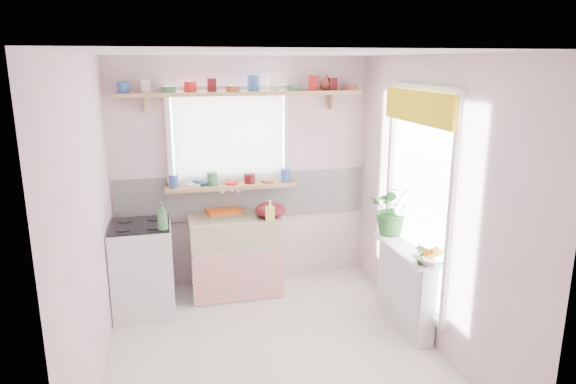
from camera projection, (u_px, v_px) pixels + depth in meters
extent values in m
plane|color=silver|center=(275.00, 353.00, 4.43)|extent=(3.20, 3.20, 0.00)
plane|color=white|center=(273.00, 53.00, 3.81)|extent=(3.20, 3.20, 0.00)
plane|color=#FBD3DA|center=(243.00, 173.00, 5.62)|extent=(2.80, 0.00, 2.80)
plane|color=#FBD3DA|center=(340.00, 302.00, 2.61)|extent=(2.80, 0.00, 2.80)
plane|color=#FBD3DA|center=(89.00, 227.00, 3.80)|extent=(0.00, 3.20, 3.20)
plane|color=#FBD3DA|center=(432.00, 203.00, 4.44)|extent=(0.00, 3.20, 3.20)
cube|color=white|center=(244.00, 195.00, 5.67)|extent=(2.74, 0.03, 0.50)
cube|color=pink|center=(244.00, 213.00, 5.72)|extent=(2.74, 0.02, 0.12)
cube|color=white|center=(229.00, 137.00, 5.49)|extent=(1.20, 0.01, 1.00)
cube|color=white|center=(229.00, 138.00, 5.42)|extent=(1.15, 0.02, 0.95)
cube|color=white|center=(420.00, 197.00, 4.63)|extent=(0.01, 1.10, 1.90)
cube|color=yellow|center=(417.00, 107.00, 4.41)|extent=(0.03, 1.20, 0.28)
cube|color=white|center=(236.00, 268.00, 5.55)|extent=(0.85, 0.55, 0.55)
cube|color=#DA4D40|center=(239.00, 278.00, 5.29)|extent=(0.95, 0.02, 0.53)
cube|color=#C3B58E|center=(235.00, 230.00, 5.44)|extent=(0.95, 0.55, 0.30)
cylinder|color=silver|center=(231.00, 188.00, 5.58)|extent=(0.03, 0.22, 0.03)
cube|color=white|center=(143.00, 269.00, 5.05)|extent=(0.58, 0.58, 0.90)
cube|color=black|center=(140.00, 226.00, 4.94)|extent=(0.56, 0.56, 0.02)
cylinder|color=black|center=(123.00, 230.00, 4.77)|extent=(0.14, 0.14, 0.01)
cylinder|color=black|center=(154.00, 227.00, 4.84)|extent=(0.14, 0.14, 0.01)
cylinder|color=black|center=(125.00, 221.00, 5.04)|extent=(0.14, 0.14, 0.01)
cylinder|color=black|center=(155.00, 219.00, 5.10)|extent=(0.14, 0.14, 0.01)
cube|color=white|center=(405.00, 288.00, 4.82)|extent=(0.15, 0.90, 0.75)
cube|color=white|center=(404.00, 250.00, 4.72)|extent=(0.22, 0.95, 0.03)
cube|color=tan|center=(231.00, 186.00, 5.50)|extent=(1.40, 0.22, 0.04)
cube|color=tan|center=(243.00, 93.00, 5.29)|extent=(2.52, 0.24, 0.04)
cylinder|color=#3359A5|center=(123.00, 87.00, 5.00)|extent=(0.11, 0.11, 0.12)
cylinder|color=silver|center=(146.00, 86.00, 5.05)|extent=(0.11, 0.11, 0.12)
cylinder|color=#3F7F4C|center=(168.00, 89.00, 5.10)|extent=(0.11, 0.11, 0.06)
cylinder|color=red|center=(190.00, 86.00, 5.14)|extent=(0.11, 0.11, 0.12)
cylinder|color=#590F14|center=(212.00, 86.00, 5.19)|extent=(0.11, 0.11, 0.12)
cylinder|color=#A55133|center=(233.00, 89.00, 5.25)|extent=(0.11, 0.11, 0.06)
cylinder|color=#3359A5|center=(253.00, 85.00, 5.29)|extent=(0.11, 0.11, 0.12)
cylinder|color=silver|center=(274.00, 85.00, 5.34)|extent=(0.11, 0.11, 0.12)
cylinder|color=#3F7F4C|center=(294.00, 88.00, 5.40)|extent=(0.11, 0.11, 0.06)
cylinder|color=red|center=(313.00, 85.00, 5.44)|extent=(0.11, 0.11, 0.12)
cylinder|color=#590F14|center=(332.00, 84.00, 5.49)|extent=(0.11, 0.11, 0.12)
cylinder|color=#A55133|center=(351.00, 87.00, 5.54)|extent=(0.11, 0.11, 0.06)
cylinder|color=#3359A5|center=(172.00, 182.00, 5.34)|extent=(0.11, 0.11, 0.12)
cylinder|color=silver|center=(192.00, 181.00, 5.39)|extent=(0.11, 0.11, 0.12)
cylinder|color=#3F7F4C|center=(212.00, 183.00, 5.44)|extent=(0.11, 0.11, 0.06)
cylinder|color=red|center=(231.00, 179.00, 5.48)|extent=(0.11, 0.11, 0.12)
cylinder|color=#590F14|center=(250.00, 178.00, 5.53)|extent=(0.11, 0.11, 0.12)
cylinder|color=#A55133|center=(269.00, 180.00, 5.59)|extent=(0.11, 0.11, 0.06)
cylinder|color=#3359A5|center=(287.00, 176.00, 5.63)|extent=(0.11, 0.11, 0.12)
cube|color=orange|center=(223.00, 210.00, 5.57)|extent=(0.39, 0.32, 0.04)
ellipsoid|color=maroon|center=(271.00, 210.00, 5.40)|extent=(0.44, 0.44, 0.15)
imported|color=#2B6528|center=(393.00, 209.00, 5.04)|extent=(0.58, 0.55, 0.51)
imported|color=silver|center=(433.00, 259.00, 4.34)|extent=(0.40, 0.40, 0.08)
imported|color=#2E5B24|center=(420.00, 255.00, 4.30)|extent=(0.11, 0.08, 0.18)
imported|color=#F7FE71|center=(270.00, 210.00, 5.27)|extent=(0.11, 0.12, 0.21)
imported|color=beige|center=(174.00, 181.00, 5.40)|extent=(0.18, 0.18, 0.11)
imported|color=teal|center=(202.00, 182.00, 5.48)|extent=(0.24, 0.24, 0.07)
imported|color=#AC4934|center=(327.00, 82.00, 5.53)|extent=(0.16, 0.16, 0.16)
imported|color=#418348|center=(162.00, 217.00, 4.75)|extent=(0.13, 0.13, 0.26)
sphere|color=orange|center=(433.00, 253.00, 4.33)|extent=(0.08, 0.08, 0.08)
sphere|color=orange|center=(438.00, 251.00, 4.37)|extent=(0.08, 0.08, 0.08)
sphere|color=orange|center=(426.00, 252.00, 4.34)|extent=(0.08, 0.08, 0.08)
cylinder|color=yellow|center=(438.00, 254.00, 4.28)|extent=(0.18, 0.04, 0.10)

